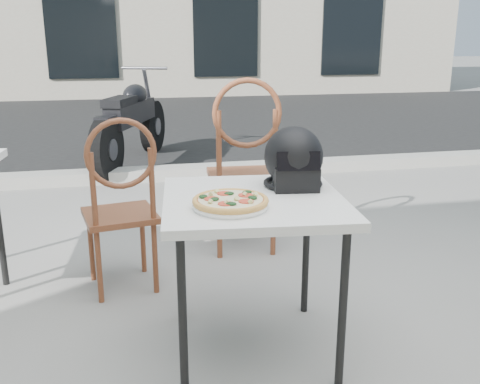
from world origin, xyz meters
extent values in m
plane|color=gray|center=(0.00, 0.00, 0.00)|extent=(80.00, 80.00, 0.00)
cube|color=black|center=(0.00, 7.00, 0.00)|extent=(30.00, 8.00, 0.00)
cube|color=#A5A39A|center=(0.00, 3.00, 0.06)|extent=(30.00, 0.25, 0.12)
cube|color=black|center=(-1.70, 10.98, 1.60)|extent=(1.60, 0.08, 2.20)
cube|color=black|center=(1.70, 10.98, 1.60)|extent=(1.60, 0.08, 2.20)
cube|color=black|center=(5.00, 10.98, 1.60)|extent=(1.60, 0.08, 2.20)
cube|color=white|center=(-0.32, -0.25, 0.71)|extent=(0.84, 0.84, 0.04)
cylinder|color=black|center=(-0.67, -0.53, 0.35)|extent=(0.04, 0.04, 0.69)
cylinder|color=black|center=(-0.04, -0.60, 0.35)|extent=(0.04, 0.04, 0.69)
cylinder|color=black|center=(-0.61, 0.10, 0.35)|extent=(0.04, 0.04, 0.69)
cylinder|color=black|center=(0.03, 0.04, 0.35)|extent=(0.04, 0.04, 0.69)
cylinder|color=white|center=(-0.45, -0.38, 0.74)|extent=(0.36, 0.36, 0.01)
torus|color=white|center=(-0.45, -0.38, 0.74)|extent=(0.37, 0.37, 0.02)
cylinder|color=#DAA250|center=(-0.45, -0.38, 0.76)|extent=(0.36, 0.36, 0.01)
torus|color=#DAA250|center=(-0.45, -0.38, 0.76)|extent=(0.37, 0.37, 0.02)
cylinder|color=#B93214|center=(-0.45, -0.38, 0.77)|extent=(0.32, 0.32, 0.00)
cylinder|color=beige|center=(-0.45, -0.38, 0.77)|extent=(0.32, 0.32, 0.00)
cylinder|color=red|center=(-0.38, -0.35, 0.77)|extent=(0.07, 0.07, 0.00)
cylinder|color=red|center=(-0.46, -0.30, 0.77)|extent=(0.07, 0.07, 0.00)
cylinder|color=red|center=(-0.52, -0.37, 0.77)|extent=(0.07, 0.07, 0.00)
cylinder|color=red|center=(-0.48, -0.44, 0.77)|extent=(0.07, 0.07, 0.00)
cylinder|color=red|center=(-0.40, -0.43, 0.77)|extent=(0.07, 0.07, 0.00)
ellipsoid|color=#123314|center=(-0.44, -0.31, 0.78)|extent=(0.05, 0.04, 0.01)
ellipsoid|color=#123314|center=(-0.52, -0.38, 0.78)|extent=(0.05, 0.05, 0.01)
ellipsoid|color=#123314|center=(-0.36, -0.39, 0.78)|extent=(0.05, 0.05, 0.01)
ellipsoid|color=#123314|center=(-0.46, -0.46, 0.78)|extent=(0.05, 0.05, 0.01)
ellipsoid|color=#123314|center=(-0.37, -0.31, 0.78)|extent=(0.05, 0.05, 0.01)
ellipsoid|color=#123314|center=(-0.55, -0.34, 0.78)|extent=(0.05, 0.05, 0.01)
cylinder|color=#D1CF80|center=(-0.43, -0.40, 0.78)|extent=(0.02, 0.03, 0.02)
cylinder|color=#D1CF80|center=(-0.52, -0.32, 0.78)|extent=(0.03, 0.02, 0.02)
cylinder|color=#D1CF80|center=(-0.39, -0.35, 0.78)|extent=(0.03, 0.03, 0.02)
cylinder|color=#D1CF80|center=(-0.49, -0.28, 0.78)|extent=(0.02, 0.03, 0.02)
cylinder|color=#D1CF80|center=(-0.39, -0.45, 0.78)|extent=(0.03, 0.02, 0.02)
cylinder|color=#D1CF80|center=(-0.54, -0.42, 0.78)|extent=(0.03, 0.03, 0.02)
cylinder|color=#D1CF80|center=(-0.34, -0.36, 0.78)|extent=(0.02, 0.03, 0.02)
cylinder|color=#D1CF80|center=(-0.48, -0.44, 0.78)|extent=(0.03, 0.02, 0.02)
ellipsoid|color=black|center=(-0.10, -0.11, 0.87)|extent=(0.30, 0.32, 0.28)
cube|color=black|center=(-0.11, -0.19, 0.79)|extent=(0.21, 0.13, 0.11)
torus|color=black|center=(-0.10, -0.11, 0.75)|extent=(0.31, 0.31, 0.02)
cube|color=black|center=(-0.12, -0.23, 0.88)|extent=(0.19, 0.06, 0.09)
cube|color=brown|center=(-0.09, 1.01, 0.50)|extent=(0.47, 0.47, 0.04)
cylinder|color=brown|center=(0.10, 1.17, 0.25)|extent=(0.04, 0.04, 0.49)
cylinder|color=brown|center=(-0.26, 1.20, 0.25)|extent=(0.04, 0.04, 0.49)
cylinder|color=brown|center=(0.07, 0.82, 0.25)|extent=(0.04, 0.04, 0.49)
cylinder|color=brown|center=(-0.28, 0.84, 0.25)|extent=(0.04, 0.04, 0.49)
cylinder|color=brown|center=(0.07, 0.81, 0.74)|extent=(0.04, 0.04, 0.47)
cylinder|color=brown|center=(-0.28, 0.83, 0.74)|extent=(0.04, 0.04, 0.47)
torus|color=brown|center=(-0.11, 0.82, 0.95)|extent=(0.44, 0.06, 0.44)
cube|color=brown|center=(-0.90, 0.55, 0.43)|extent=(0.45, 0.45, 0.03)
cylinder|color=brown|center=(-0.78, 0.72, 0.21)|extent=(0.04, 0.04, 0.42)
cylinder|color=brown|center=(-1.08, 0.67, 0.21)|extent=(0.04, 0.04, 0.42)
cylinder|color=brown|center=(-0.72, 0.42, 0.21)|extent=(0.04, 0.04, 0.42)
cylinder|color=brown|center=(-1.03, 0.37, 0.21)|extent=(0.04, 0.04, 0.42)
cylinder|color=brown|center=(-0.72, 0.41, 0.63)|extent=(0.04, 0.04, 0.40)
cylinder|color=brown|center=(-1.02, 0.36, 0.63)|extent=(0.04, 0.04, 0.40)
torus|color=brown|center=(-0.87, 0.39, 0.82)|extent=(0.38, 0.10, 0.38)
cylinder|color=black|center=(-0.50, 4.45, 0.32)|extent=(0.35, 0.65, 0.65)
cylinder|color=gray|center=(-0.50, 4.45, 0.32)|extent=(0.22, 0.26, 0.22)
cylinder|color=black|center=(-1.04, 3.04, 0.32)|extent=(0.35, 0.65, 0.65)
cylinder|color=gray|center=(-1.04, 3.04, 0.32)|extent=(0.22, 0.26, 0.22)
cube|color=black|center=(-0.77, 3.74, 0.59)|extent=(0.59, 1.13, 0.24)
ellipsoid|color=black|center=(-0.71, 3.90, 0.78)|extent=(0.39, 0.51, 0.24)
cube|color=black|center=(-0.88, 3.44, 0.75)|extent=(0.39, 0.58, 0.09)
cylinder|color=gray|center=(-0.53, 4.37, 0.67)|extent=(0.17, 0.34, 0.77)
cylinder|color=gray|center=(-0.57, 4.25, 1.06)|extent=(0.54, 0.23, 0.03)
cube|color=black|center=(-1.03, 3.06, 0.63)|extent=(0.23, 0.28, 0.05)
camera|label=1|loc=(-0.85, -2.38, 1.38)|focal=40.00mm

